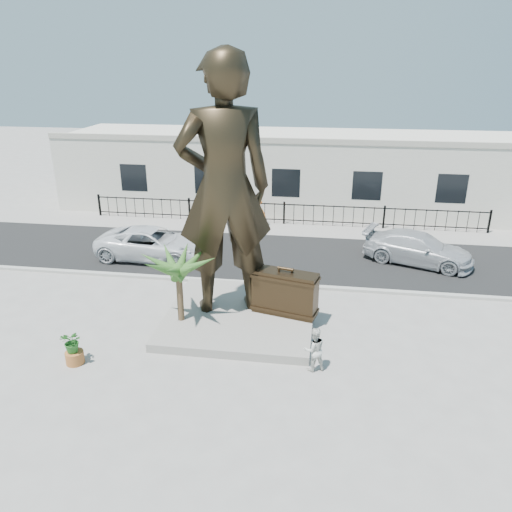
{
  "coord_description": "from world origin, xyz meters",
  "views": [
    {
      "loc": [
        2.39,
        -14.11,
        8.8
      ],
      "look_at": [
        0.0,
        2.0,
        2.3
      ],
      "focal_mm": 35.0,
      "sensor_mm": 36.0,
      "label": 1
    }
  ],
  "objects": [
    {
      "name": "ground",
      "position": [
        0.0,
        0.0,
        0.0
      ],
      "size": [
        100.0,
        100.0,
        0.0
      ],
      "primitive_type": "plane",
      "color": "#9E9991",
      "rests_on": "ground"
    },
    {
      "name": "street",
      "position": [
        0.0,
        8.0,
        0.01
      ],
      "size": [
        40.0,
        7.0,
        0.01
      ],
      "primitive_type": "cube",
      "color": "black",
      "rests_on": "ground"
    },
    {
      "name": "curb",
      "position": [
        0.0,
        4.5,
        0.06
      ],
      "size": [
        40.0,
        0.25,
        0.12
      ],
      "primitive_type": "cube",
      "color": "#A5A399",
      "rests_on": "ground"
    },
    {
      "name": "far_sidewalk",
      "position": [
        0.0,
        12.0,
        0.01
      ],
      "size": [
        40.0,
        2.5,
        0.02
      ],
      "primitive_type": "cube",
      "color": "#9E9991",
      "rests_on": "ground"
    },
    {
      "name": "plinth",
      "position": [
        -0.5,
        1.5,
        0.15
      ],
      "size": [
        5.2,
        5.2,
        0.3
      ],
      "primitive_type": "cube",
      "color": "gray",
      "rests_on": "ground"
    },
    {
      "name": "fence",
      "position": [
        0.0,
        12.8,
        0.6
      ],
      "size": [
        22.0,
        0.1,
        1.2
      ],
      "primitive_type": "cube",
      "color": "black",
      "rests_on": "ground"
    },
    {
      "name": "building",
      "position": [
        0.0,
        17.0,
        2.2
      ],
      "size": [
        28.0,
        7.0,
        4.4
      ],
      "primitive_type": "cube",
      "color": "silver",
      "rests_on": "ground"
    },
    {
      "name": "statue",
      "position": [
        -1.06,
        1.87,
        4.73
      ],
      "size": [
        3.74,
        3.05,
        8.86
      ],
      "primitive_type": "imported",
      "rotation": [
        0.0,
        0.0,
        3.47
      ],
      "color": "#2C2316",
      "rests_on": "plinth"
    },
    {
      "name": "suitcase",
      "position": [
        1.08,
        1.67,
        1.1
      ],
      "size": [
        2.37,
        1.25,
        1.59
      ],
      "primitive_type": "cube",
      "rotation": [
        0.0,
        0.0,
        -0.25
      ],
      "color": "black",
      "rests_on": "plinth"
    },
    {
      "name": "tourist",
      "position": [
        2.23,
        -1.23,
        0.7
      ],
      "size": [
        0.83,
        0.74,
        1.4
      ],
      "primitive_type": "imported",
      "rotation": [
        0.0,
        0.0,
        3.51
      ],
      "color": "silver",
      "rests_on": "ground"
    },
    {
      "name": "car_white",
      "position": [
        -5.56,
        6.73,
        0.73
      ],
      "size": [
        5.31,
        2.64,
        1.45
      ],
      "primitive_type": "imported",
      "rotation": [
        0.0,
        0.0,
        1.52
      ],
      "color": "silver",
      "rests_on": "street"
    },
    {
      "name": "car_silver",
      "position": [
        6.58,
        7.94,
        0.72
      ],
      "size": [
        5.25,
        3.52,
        1.41
      ],
      "primitive_type": "imported",
      "rotation": [
        0.0,
        0.0,
        1.22
      ],
      "color": "#B4B6B9",
      "rests_on": "street"
    },
    {
      "name": "worker",
      "position": [
        -1.42,
        12.07,
        0.83
      ],
      "size": [
        1.15,
        0.81,
        1.61
      ],
      "primitive_type": "imported",
      "rotation": [
        0.0,
        0.0,
        -0.22
      ],
      "color": "orange",
      "rests_on": "far_sidewalk"
    },
    {
      "name": "palm_tree",
      "position": [
        -2.44,
        0.67,
        0.0
      ],
      "size": [
        1.8,
        1.8,
        3.2
      ],
      "primitive_type": null,
      "color": "#305A20",
      "rests_on": "ground"
    },
    {
      "name": "planter",
      "position": [
        -5.06,
        -1.97,
        0.2
      ],
      "size": [
        0.56,
        0.56,
        0.4
      ],
      "primitive_type": "cylinder",
      "color": "#A25C2B",
      "rests_on": "ground"
    },
    {
      "name": "shrub",
      "position": [
        -5.06,
        -1.97,
        0.76
      ],
      "size": [
        0.77,
        0.71,
        0.72
      ],
      "primitive_type": "imported",
      "rotation": [
        0.0,
        0.0,
        -0.26
      ],
      "color": "#225F1E",
      "rests_on": "planter"
    }
  ]
}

